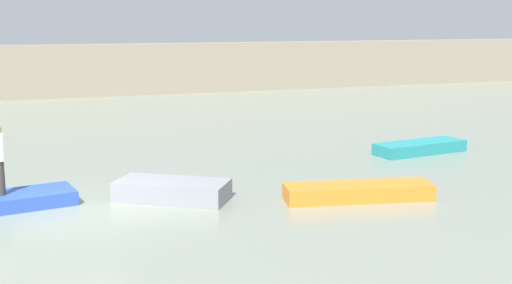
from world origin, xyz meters
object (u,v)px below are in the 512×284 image
Objects in this scene: rowboat_orange at (358,192)px; rowboat_teal at (420,147)px; rowboat_grey at (172,190)px; rowboat_blue at (2,202)px.

rowboat_teal is at bearing 54.02° from rowboat_orange.
rowboat_grey is at bearing -170.27° from rowboat_teal.
rowboat_teal is (13.75, 2.38, 0.02)m from rowboat_blue.
rowboat_orange is (8.82, -2.22, 0.03)m from rowboat_blue.
rowboat_blue is 13.96m from rowboat_teal.
rowboat_teal is at bearing 50.51° from rowboat_grey.
rowboat_blue is 1.03× the size of rowboat_teal.
rowboat_grey reaches higher than rowboat_blue.
rowboat_blue is 9.09m from rowboat_orange.
rowboat_grey is at bearing 171.76° from rowboat_orange.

